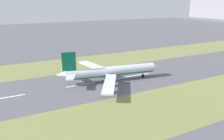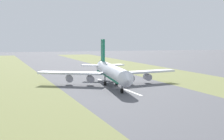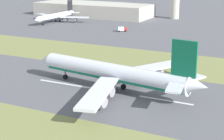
% 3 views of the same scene
% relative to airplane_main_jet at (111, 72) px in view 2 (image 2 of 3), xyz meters
% --- Properties ---
extents(ground_plane, '(800.00, 800.00, 0.00)m').
position_rel_airplane_main_jet_xyz_m(ground_plane, '(-1.61, 6.35, -6.02)').
color(ground_plane, '#56565B').
extents(grass_median_west, '(40.00, 600.00, 0.01)m').
position_rel_airplane_main_jet_xyz_m(grass_median_west, '(-46.61, 6.35, -6.02)').
color(grass_median_west, olive).
rests_on(grass_median_west, ground).
extents(grass_median_east, '(40.00, 600.00, 0.01)m').
position_rel_airplane_main_jet_xyz_m(grass_median_east, '(43.39, 6.35, -6.02)').
color(grass_median_east, olive).
rests_on(grass_median_east, ground).
extents(centreline_dash_near, '(1.20, 18.00, 0.01)m').
position_rel_airplane_main_jet_xyz_m(centreline_dash_near, '(-1.61, -58.11, -6.01)').
color(centreline_dash_near, silver).
rests_on(centreline_dash_near, ground).
extents(centreline_dash_mid, '(1.20, 18.00, 0.01)m').
position_rel_airplane_main_jet_xyz_m(centreline_dash_mid, '(-1.61, -18.11, -6.01)').
color(centreline_dash_mid, silver).
rests_on(centreline_dash_mid, ground).
extents(centreline_dash_far, '(1.20, 18.00, 0.01)m').
position_rel_airplane_main_jet_xyz_m(centreline_dash_far, '(-1.61, 21.89, -6.01)').
color(centreline_dash_far, silver).
rests_on(centreline_dash_far, ground).
extents(airplane_main_jet, '(63.52, 67.11, 20.20)m').
position_rel_airplane_main_jet_xyz_m(airplane_main_jet, '(0.00, 0.00, 0.00)').
color(airplane_main_jet, silver).
rests_on(airplane_main_jet, ground).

